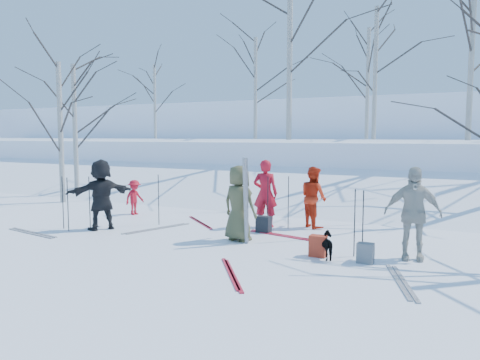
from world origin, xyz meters
The scene contains 38 objects.
ground centered at (0.00, 0.00, 0.00)m, with size 120.00×120.00×0.00m, color white.
snow_ramp centered at (0.00, 7.00, 0.15)m, with size 70.00×9.50×1.40m, color white.
snow_plateau centered at (0.00, 17.00, 1.00)m, with size 70.00×18.00×2.20m, color white.
far_hill centered at (0.00, 38.00, 2.00)m, with size 90.00×30.00×6.00m, color white.
skier_olive_center centered at (0.36, 0.75, 0.85)m, with size 0.84×0.54×1.71m, color #46462A.
skier_red_north centered at (0.23, 2.49, 0.88)m, with size 0.64×0.42×1.75m, color #B51021.
skier_redor_behind centered at (1.37, 3.00, 0.79)m, with size 0.77×0.60×1.58m, color red.
skier_red_seated centered at (-4.04, 2.42, 0.52)m, with size 0.68×0.39×1.05m, color #B51021.
skier_cream_east centered at (4.05, 0.83, 0.89)m, with size 1.05×0.44×1.79m, color beige.
skier_grey_west centered at (-3.32, 0.29, 0.89)m, with size 1.66×0.53×1.79m, color black.
dog centered at (2.63, 0.15, 0.26)m, with size 0.28×0.61×0.52m, color black.
upright_ski_left centered at (0.65, 0.50, 0.95)m, with size 0.07×0.02×1.90m, color silver.
upright_ski_right centered at (0.64, 0.57, 0.95)m, with size 0.07×0.02×1.90m, color silver.
ski_pair_a centered at (4.09, -0.74, 0.01)m, with size 0.81×1.86×0.02m, color silver, non-canonical shape.
ski_pair_b centered at (1.44, -1.62, 0.01)m, with size 1.28×1.65×0.02m, color #B3192D, non-canonical shape.
ski_pair_c centered at (-2.11, 0.96, 0.01)m, with size 0.78×1.87×0.02m, color silver, non-canonical shape.
ski_pair_d centered at (-4.48, -0.86, 0.01)m, with size 1.91×0.50×0.02m, color silver, non-canonical shape.
ski_pair_e centered at (1.07, 1.66, 0.01)m, with size 1.90×0.60×0.02m, color #B3192D, non-canonical shape.
ski_pair_f centered at (-1.58, 2.20, 0.01)m, with size 1.57×1.40×0.02m, color #B3192D, non-canonical shape.
ski_pole_a centered at (-4.26, -0.09, 0.67)m, with size 0.02×0.02×1.34m, color black.
ski_pole_b centered at (0.83, 2.59, 0.67)m, with size 0.02×0.02×1.34m, color black.
ski_pole_c centered at (3.22, 0.35, 0.67)m, with size 0.02×0.02×1.34m, color black.
ski_pole_d centered at (-3.90, -0.26, 0.67)m, with size 0.02×0.02×1.34m, color black.
ski_pole_e centered at (-2.42, 1.47, 0.67)m, with size 0.02×0.02×1.34m, color black.
ski_pole_f centered at (3.01, 0.54, 0.67)m, with size 0.02×0.02×1.34m, color black.
ski_pole_g centered at (0.44, 2.17, 0.67)m, with size 0.02×0.02×1.34m, color black.
ski_pole_h centered at (-3.64, 0.21, 0.67)m, with size 0.02×0.02×1.34m, color black.
backpack_red centered at (2.39, 0.21, 0.21)m, with size 0.32×0.22×0.42m, color #A32C19.
backpack_grey centered at (3.32, 0.15, 0.19)m, with size 0.30×0.20×0.38m, color slate.
backpack_dark centered at (0.49, 1.83, 0.20)m, with size 0.34×0.24×0.40m, color black.
birch_plateau_b centered at (-1.93, 9.67, 6.05)m, with size 5.99×5.99×7.71m, color silver, non-canonical shape.
birch_plateau_d centered at (-12.42, 14.44, 4.40)m, with size 3.68×3.68×4.40m, color silver, non-canonical shape.
birch_plateau_e centered at (-0.21, 16.46, 5.06)m, with size 4.60×4.60×5.71m, color silver, non-canonical shape.
birch_plateau_f centered at (-5.29, 13.53, 4.78)m, with size 4.22×4.22×5.17m, color silver, non-canonical shape.
birch_plateau_h centered at (0.99, 12.27, 5.02)m, with size 4.54×4.54×5.63m, color silver, non-canonical shape.
birch_plateau_i centered at (4.73, 10.19, 5.57)m, with size 5.32×5.32×6.74m, color silver, non-canonical shape.
birch_edge_a centered at (-8.04, 3.31, 2.46)m, with size 4.05×4.05×4.93m, color silver, non-canonical shape.
birch_edge_d centered at (-9.19, 5.07, 2.58)m, with size 4.21×4.21×5.16m, color silver, non-canonical shape.
Camera 1 is at (5.14, -8.50, 2.37)m, focal length 35.00 mm.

